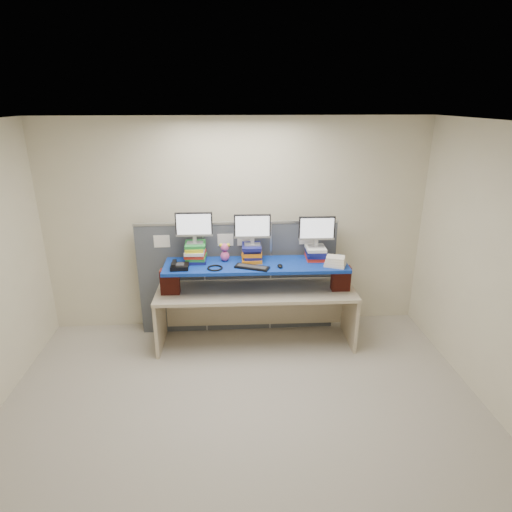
{
  "coord_description": "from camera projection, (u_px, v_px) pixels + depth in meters",
  "views": [
    {
      "loc": [
        -0.12,
        -3.43,
        2.99
      ],
      "look_at": [
        0.22,
        1.41,
        1.2
      ],
      "focal_mm": 30.0,
      "sensor_mm": 36.0,
      "label": 1
    }
  ],
  "objects": [
    {
      "name": "book_stack_center",
      "position": [
        252.0,
        253.0,
        5.28
      ],
      "size": [
        0.26,
        0.31,
        0.2
      ],
      "color": "orange",
      "rests_on": "blue_board"
    },
    {
      "name": "book_stack_left",
      "position": [
        195.0,
        252.0,
        5.24
      ],
      "size": [
        0.27,
        0.32,
        0.24
      ],
      "color": "navy",
      "rests_on": "blue_board"
    },
    {
      "name": "monitor_center",
      "position": [
        252.0,
        228.0,
        5.16
      ],
      "size": [
        0.44,
        0.13,
        0.39
      ],
      "rotation": [
        0.0,
        0.0,
        -0.02
      ],
      "color": "#A6A6AB",
      "rests_on": "book_stack_center"
    },
    {
      "name": "mouse",
      "position": [
        280.0,
        266.0,
        5.09
      ],
      "size": [
        0.08,
        0.12,
        0.03
      ],
      "primitive_type": "ellipsoid",
      "rotation": [
        0.0,
        0.0,
        0.17
      ],
      "color": "black",
      "rests_on": "blue_board"
    },
    {
      "name": "plush_toy",
      "position": [
        225.0,
        252.0,
        5.25
      ],
      "size": [
        0.13,
        0.1,
        0.23
      ],
      "rotation": [
        0.0,
        0.0,
        0.08
      ],
      "color": "#D14F90",
      "rests_on": "blue_board"
    },
    {
      "name": "blue_board",
      "position": [
        256.0,
        265.0,
        5.21
      ],
      "size": [
        2.24,
        0.6,
        0.04
      ],
      "primitive_type": "cube",
      "rotation": [
        0.0,
        0.0,
        -0.02
      ],
      "color": "navy",
      "rests_on": "brick_pier_left"
    },
    {
      "name": "monitor_right",
      "position": [
        317.0,
        230.0,
        5.21
      ],
      "size": [
        0.44,
        0.13,
        0.39
      ],
      "rotation": [
        0.0,
        0.0,
        -0.02
      ],
      "color": "#A6A6AB",
      "rests_on": "book_stack_right"
    },
    {
      "name": "binder_stack",
      "position": [
        335.0,
        261.0,
        5.12
      ],
      "size": [
        0.3,
        0.27,
        0.12
      ],
      "rotation": [
        0.0,
        0.0,
        -0.39
      ],
      "color": "white",
      "rests_on": "blue_board"
    },
    {
      "name": "desk_phone",
      "position": [
        179.0,
        266.0,
        5.04
      ],
      "size": [
        0.21,
        0.19,
        0.09
      ],
      "rotation": [
        0.0,
        0.0,
        0.02
      ],
      "color": "black",
      "rests_on": "blue_board"
    },
    {
      "name": "brick_pier_right",
      "position": [
        341.0,
        278.0,
        5.27
      ],
      "size": [
        0.23,
        0.13,
        0.31
      ],
      "primitive_type": "cube",
      "rotation": [
        0.0,
        0.0,
        -0.02
      ],
      "color": "maroon",
      "rests_on": "desk"
    },
    {
      "name": "room",
      "position": [
        243.0,
        290.0,
        3.77
      ],
      "size": [
        5.0,
        4.0,
        2.8
      ],
      "color": "beige",
      "rests_on": "ground"
    },
    {
      "name": "brick_pier_left",
      "position": [
        170.0,
        282.0,
        5.17
      ],
      "size": [
        0.23,
        0.13,
        0.31
      ],
      "primitive_type": "cube",
      "rotation": [
        0.0,
        0.0,
        -0.02
      ],
      "color": "maroon",
      "rests_on": "desk"
    },
    {
      "name": "headset",
      "position": [
        215.0,
        268.0,
        5.04
      ],
      "size": [
        0.23,
        0.23,
        0.02
      ],
      "primitive_type": "torus",
      "rotation": [
        0.0,
        0.0,
        0.33
      ],
      "color": "black",
      "rests_on": "blue_board"
    },
    {
      "name": "monitor_left",
      "position": [
        194.0,
        226.0,
        5.12
      ],
      "size": [
        0.44,
        0.13,
        0.39
      ],
      "rotation": [
        0.0,
        0.0,
        -0.02
      ],
      "color": "#A6A6AB",
      "rests_on": "book_stack_left"
    },
    {
      "name": "book_stack_right",
      "position": [
        315.0,
        253.0,
        5.32
      ],
      "size": [
        0.24,
        0.29,
        0.16
      ],
      "color": "red",
      "rests_on": "blue_board"
    },
    {
      "name": "desk",
      "position": [
        256.0,
        301.0,
        5.37
      ],
      "size": [
        2.48,
        0.77,
        0.75
      ],
      "rotation": [
        0.0,
        0.0,
        -0.02
      ],
      "color": "#C7B698",
      "rests_on": "ground"
    },
    {
      "name": "cubicle_partition",
      "position": [
        238.0,
        277.0,
        5.65
      ],
      "size": [
        2.6,
        0.06,
        1.53
      ],
      "color": "#444951",
      "rests_on": "ground"
    },
    {
      "name": "keyboard",
      "position": [
        252.0,
        267.0,
        5.06
      ],
      "size": [
        0.43,
        0.28,
        0.03
      ],
      "rotation": [
        0.0,
        0.0,
        -0.39
      ],
      "color": "black",
      "rests_on": "blue_board"
    }
  ]
}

